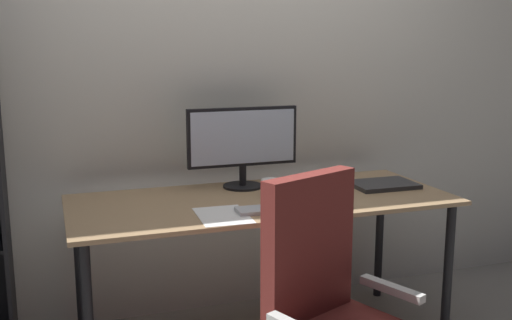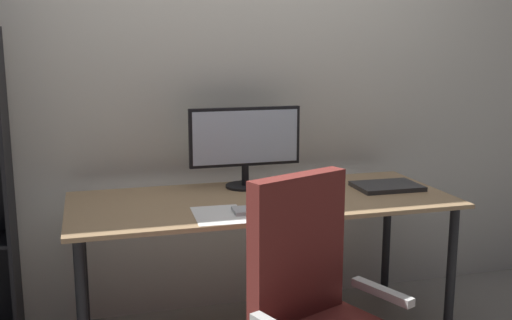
{
  "view_description": "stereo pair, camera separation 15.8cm",
  "coord_description": "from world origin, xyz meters",
  "px_view_note": "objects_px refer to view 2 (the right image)",
  "views": [
    {
      "loc": [
        -0.93,
        -2.57,
        1.45
      ],
      "look_at": [
        -0.03,
        0.02,
        0.92
      ],
      "focal_mm": 41.88,
      "sensor_mm": 36.0,
      "label": 1
    },
    {
      "loc": [
        -0.78,
        -2.61,
        1.45
      ],
      "look_at": [
        -0.03,
        0.02,
        0.92
      ],
      "focal_mm": 41.88,
      "sensor_mm": 36.0,
      "label": 2
    }
  ],
  "objects_px": {
    "desk": "(262,213)",
    "laptop": "(387,186)",
    "coffee_mug": "(271,188)",
    "monitor": "(245,141)",
    "keyboard": "(266,209)",
    "mouse": "(320,205)"
  },
  "relations": [
    {
      "from": "monitor",
      "to": "desk",
      "type": "bearing_deg",
      "value": -84.92
    },
    {
      "from": "monitor",
      "to": "keyboard",
      "type": "bearing_deg",
      "value": -93.51
    },
    {
      "from": "desk",
      "to": "monitor",
      "type": "bearing_deg",
      "value": 95.08
    },
    {
      "from": "desk",
      "to": "monitor",
      "type": "relative_size",
      "value": 3.16
    },
    {
      "from": "keyboard",
      "to": "coffee_mug",
      "type": "bearing_deg",
      "value": 71.14
    },
    {
      "from": "mouse",
      "to": "coffee_mug",
      "type": "distance_m",
      "value": 0.29
    },
    {
      "from": "desk",
      "to": "coffee_mug",
      "type": "distance_m",
      "value": 0.13
    },
    {
      "from": "coffee_mug",
      "to": "mouse",
      "type": "bearing_deg",
      "value": -58.72
    },
    {
      "from": "desk",
      "to": "laptop",
      "type": "xyz_separation_m",
      "value": [
        0.66,
        0.01,
        0.08
      ]
    },
    {
      "from": "desk",
      "to": "laptop",
      "type": "height_order",
      "value": "laptop"
    },
    {
      "from": "monitor",
      "to": "laptop",
      "type": "height_order",
      "value": "monitor"
    },
    {
      "from": "mouse",
      "to": "coffee_mug",
      "type": "bearing_deg",
      "value": 136.31
    },
    {
      "from": "monitor",
      "to": "laptop",
      "type": "bearing_deg",
      "value": -17.99
    },
    {
      "from": "desk",
      "to": "laptop",
      "type": "bearing_deg",
      "value": 1.07
    },
    {
      "from": "coffee_mug",
      "to": "laptop",
      "type": "xyz_separation_m",
      "value": [
        0.61,
        0.0,
        -0.03
      ]
    },
    {
      "from": "keyboard",
      "to": "coffee_mug",
      "type": "relative_size",
      "value": 2.84
    },
    {
      "from": "desk",
      "to": "keyboard",
      "type": "height_order",
      "value": "keyboard"
    },
    {
      "from": "laptop",
      "to": "desk",
      "type": "bearing_deg",
      "value": -177.75
    },
    {
      "from": "keyboard",
      "to": "mouse",
      "type": "height_order",
      "value": "mouse"
    },
    {
      "from": "coffee_mug",
      "to": "monitor",
      "type": "bearing_deg",
      "value": 106.31
    },
    {
      "from": "desk",
      "to": "mouse",
      "type": "height_order",
      "value": "mouse"
    },
    {
      "from": "keyboard",
      "to": "laptop",
      "type": "height_order",
      "value": "laptop"
    }
  ]
}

